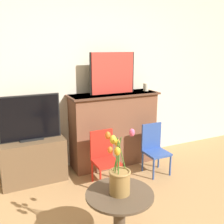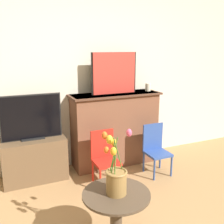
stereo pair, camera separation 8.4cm
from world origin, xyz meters
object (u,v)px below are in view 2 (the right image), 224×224
(tv_monitor, at_px, (31,118))
(chair_red, at_px, (104,155))
(vase_tulips, at_px, (116,176))
(chair_blue, at_px, (155,147))
(painting, at_px, (114,73))

(tv_monitor, height_order, chair_red, tv_monitor)
(tv_monitor, relative_size, vase_tulips, 1.44)
(chair_red, height_order, chair_blue, same)
(painting, distance_m, chair_red, 1.12)
(painting, relative_size, chair_blue, 0.98)
(chair_blue, bearing_deg, chair_red, 177.98)
(painting, relative_size, chair_red, 0.98)
(tv_monitor, distance_m, chair_red, 1.02)
(chair_red, bearing_deg, painting, 53.88)
(chair_red, distance_m, chair_blue, 0.73)
(vase_tulips, bearing_deg, tv_monitor, 107.02)
(chair_red, height_order, vase_tulips, vase_tulips)
(vase_tulips, bearing_deg, chair_blue, 44.42)
(painting, xyz_separation_m, chair_blue, (0.39, -0.49, -0.96))
(tv_monitor, xyz_separation_m, chair_blue, (1.52, -0.46, -0.46))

